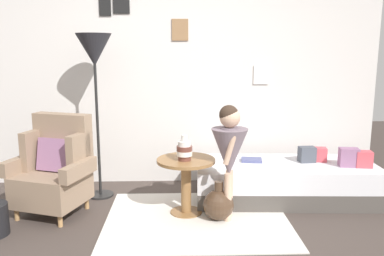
{
  "coord_description": "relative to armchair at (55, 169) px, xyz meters",
  "views": [
    {
      "loc": [
        0.02,
        -2.82,
        1.58
      ],
      "look_at": [
        0.15,
        0.95,
        0.85
      ],
      "focal_mm": 37.2,
      "sensor_mm": 36.0,
      "label": 1
    }
  ],
  "objects": [
    {
      "name": "gallery_wall",
      "position": [
        1.2,
        0.97,
        0.86
      ],
      "size": [
        4.8,
        0.12,
        2.6
      ],
      "color": "silver",
      "rests_on": "ground"
    },
    {
      "name": "book_on_daybed",
      "position": [
        2.01,
        0.36,
        -0.02
      ],
      "size": [
        0.24,
        0.19,
        0.03
      ],
      "primitive_type": "cube",
      "rotation": [
        0.0,
        0.0,
        -0.14
      ],
      "color": "#515787",
      "rests_on": "daybed"
    },
    {
      "name": "rug",
      "position": [
        1.39,
        -0.24,
        -0.43
      ],
      "size": [
        1.73,
        1.39,
        0.01
      ],
      "primitive_type": "cube",
      "color": "silver",
      "rests_on": "ground"
    },
    {
      "name": "pillow_mid",
      "position": [
        2.99,
        0.13,
        0.06
      ],
      "size": [
        0.2,
        0.14,
        0.19
      ],
      "primitive_type": "cube",
      "rotation": [
        0.0,
        0.0,
        -0.13
      ],
      "color": "gray",
      "rests_on": "daybed"
    },
    {
      "name": "armchair",
      "position": [
        0.0,
        0.0,
        0.0
      ],
      "size": [
        0.87,
        0.76,
        0.97
      ],
      "color": "tan",
      "rests_on": "ground"
    },
    {
      "name": "floor_lamp",
      "position": [
        0.35,
        0.43,
        1.08
      ],
      "size": [
        0.37,
        0.37,
        1.76
      ],
      "color": "black",
      "rests_on": "ground"
    },
    {
      "name": "pillow_head",
      "position": [
        3.13,
        0.1,
        0.05
      ],
      "size": [
        0.18,
        0.14,
        0.17
      ],
      "primitive_type": "cube",
      "rotation": [
        0.0,
        0.0,
        -0.17
      ],
      "color": "#D64C56",
      "rests_on": "daybed"
    },
    {
      "name": "person_child",
      "position": [
        1.69,
        -0.24,
        0.26
      ],
      "size": [
        0.34,
        0.34,
        1.1
      ],
      "color": "#D8AD8E",
      "rests_on": "ground"
    },
    {
      "name": "daybed",
      "position": [
        2.37,
        0.27,
        -0.24
      ],
      "size": [
        1.93,
        0.88,
        0.4
      ],
      "color": "#4C4742",
      "rests_on": "ground"
    },
    {
      "name": "side_table",
      "position": [
        1.29,
        -0.09,
        -0.04
      ],
      "size": [
        0.57,
        0.57,
        0.56
      ],
      "color": "olive",
      "rests_on": "ground"
    },
    {
      "name": "pillow_extra",
      "position": [
        2.61,
        0.32,
        0.04
      ],
      "size": [
        0.18,
        0.13,
        0.17
      ],
      "primitive_type": "cube",
      "rotation": [
        0.0,
        0.0,
        0.08
      ],
      "color": "#474C56",
      "rests_on": "daybed"
    },
    {
      "name": "vase_striped",
      "position": [
        1.27,
        -0.13,
        0.22
      ],
      "size": [
        0.15,
        0.15,
        0.25
      ],
      "color": "brown",
      "rests_on": "side_table"
    },
    {
      "name": "pillow_back",
      "position": [
        2.72,
        0.35,
        0.04
      ],
      "size": [
        0.22,
        0.15,
        0.15
      ],
      "primitive_type": "cube",
      "rotation": [
        0.0,
        0.0,
        -0.16
      ],
      "color": "#D64C56",
      "rests_on": "daybed"
    },
    {
      "name": "demijohn_near",
      "position": [
        1.59,
        -0.25,
        -0.29
      ],
      "size": [
        0.29,
        0.29,
        0.38
      ],
      "color": "#473323",
      "rests_on": "ground"
    }
  ]
}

